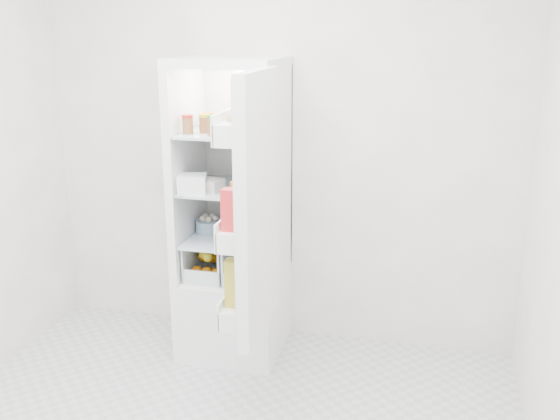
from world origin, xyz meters
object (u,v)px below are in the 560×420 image
(refrigerator, at_px, (235,246))
(red_cabbage, at_px, (249,222))
(fridge_door, at_px, (253,212))
(mushroom_bowl, at_px, (209,226))

(refrigerator, relative_size, red_cabbage, 10.33)
(refrigerator, bearing_deg, red_cabbage, -10.75)
(fridge_door, bearing_deg, red_cabbage, 18.00)
(refrigerator, height_order, fridge_door, refrigerator)
(red_cabbage, bearing_deg, mushroom_bowl, 177.83)
(fridge_door, bearing_deg, mushroom_bowl, 35.98)
(refrigerator, distance_m, mushroom_bowl, 0.20)
(red_cabbage, height_order, mushroom_bowl, red_cabbage)
(mushroom_bowl, height_order, fridge_door, fridge_door)
(refrigerator, relative_size, fridge_door, 1.38)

